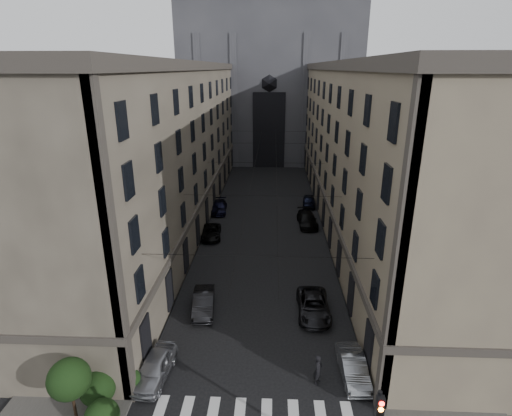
# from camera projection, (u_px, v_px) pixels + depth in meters

# --- Properties ---
(sidewalk_left) EXTENTS (7.00, 80.00, 0.15)m
(sidewalk_left) POSITION_uv_depth(u_px,v_px,m) (184.00, 217.00, 51.34)
(sidewalk_left) COLOR #383533
(sidewalk_left) RESTS_ON ground
(sidewalk_right) EXTENTS (7.00, 80.00, 0.15)m
(sidewalk_right) POSITION_uv_depth(u_px,v_px,m) (348.00, 219.00, 50.47)
(sidewalk_right) COLOR #383533
(sidewalk_right) RESTS_ON ground
(building_left) EXTENTS (13.60, 60.60, 18.85)m
(building_left) POSITION_uv_depth(u_px,v_px,m) (155.00, 145.00, 48.39)
(building_left) COLOR #453F35
(building_left) RESTS_ON ground
(building_right) EXTENTS (13.60, 60.60, 18.85)m
(building_right) POSITION_uv_depth(u_px,v_px,m) (379.00, 147.00, 47.27)
(building_right) COLOR brown
(building_right) RESTS_ON ground
(gothic_tower) EXTENTS (35.00, 23.00, 58.00)m
(gothic_tower) POSITION_uv_depth(u_px,v_px,m) (270.00, 70.00, 81.73)
(gothic_tower) COLOR #2D2D33
(gothic_tower) RESTS_ON ground
(shrub_cluster) EXTENTS (3.90, 4.40, 3.90)m
(shrub_cluster) POSITION_uv_depth(u_px,v_px,m) (91.00, 390.00, 21.49)
(shrub_cluster) COLOR black
(shrub_cluster) RESTS_ON sidewalk_left
(tram_wires) EXTENTS (14.00, 60.00, 0.43)m
(tram_wires) POSITION_uv_depth(u_px,v_px,m) (266.00, 164.00, 48.18)
(tram_wires) COLOR black
(tram_wires) RESTS_ON ground
(car_left_near) EXTENTS (2.22, 4.59, 1.51)m
(car_left_near) POSITION_uv_depth(u_px,v_px,m) (155.00, 367.00, 24.55)
(car_left_near) COLOR gray
(car_left_near) RESTS_ON ground
(car_left_midnear) EXTENTS (2.09, 4.70, 1.50)m
(car_left_midnear) POSITION_uv_depth(u_px,v_px,m) (204.00, 302.00, 31.39)
(car_left_midnear) COLOR black
(car_left_midnear) RESTS_ON ground
(car_left_midfar) EXTENTS (2.54, 4.75, 1.27)m
(car_left_midfar) POSITION_uv_depth(u_px,v_px,m) (211.00, 232.00, 45.07)
(car_left_midfar) COLOR black
(car_left_midfar) RESTS_ON ground
(car_left_far) EXTENTS (2.24, 4.90, 1.39)m
(car_left_far) POSITION_uv_depth(u_px,v_px,m) (219.00, 207.00, 53.00)
(car_left_far) COLOR black
(car_left_far) RESTS_ON ground
(car_right_near) EXTENTS (1.64, 4.30, 1.40)m
(car_right_near) POSITION_uv_depth(u_px,v_px,m) (353.00, 367.00, 24.67)
(car_right_near) COLOR slate
(car_right_near) RESTS_ON ground
(car_right_midnear) EXTENTS (2.43, 5.25, 1.46)m
(car_right_midnear) POSITION_uv_depth(u_px,v_px,m) (313.00, 306.00, 30.96)
(car_right_midnear) COLOR black
(car_right_midnear) RESTS_ON ground
(car_right_midfar) EXTENTS (2.50, 5.42, 1.54)m
(car_right_midfar) POSITION_uv_depth(u_px,v_px,m) (307.00, 219.00, 48.52)
(car_right_midfar) COLOR black
(car_right_midfar) RESTS_ON ground
(car_right_far) EXTENTS (1.95, 4.23, 1.41)m
(car_right_far) POSITION_uv_depth(u_px,v_px,m) (309.00, 201.00, 55.29)
(car_right_far) COLOR black
(car_right_far) RESTS_ON ground
(pedestrian) EXTENTS (0.73, 0.85, 1.98)m
(pedestrian) POSITION_uv_depth(u_px,v_px,m) (318.00, 369.00, 24.06)
(pedestrian) COLOR black
(pedestrian) RESTS_ON ground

